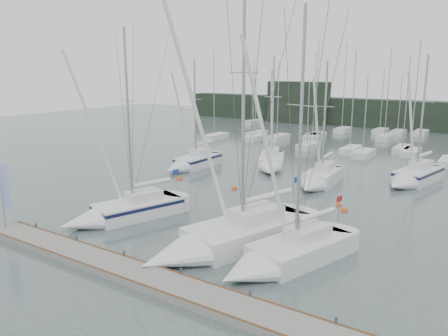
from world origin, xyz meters
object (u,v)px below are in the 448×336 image
object	(u,v)px
sailboat_mid_a	(190,163)
buoy_c	(180,179)
buoy_b	(339,206)
buoy_d	(344,211)
sailboat_near_left	(116,213)
sailboat_near_center	(216,242)
sailboat_mid_b	(271,164)
dock_banner	(4,191)
sailboat_mid_d	(411,178)
buoy_a	(234,189)
sailboat_near_right	(278,258)
sailboat_mid_c	(318,180)

from	to	relation	value
sailboat_mid_a	buoy_c	world-z (taller)	sailboat_mid_a
buoy_b	buoy_d	bearing A→B (deg)	-53.89
sailboat_near_left	sailboat_mid_a	size ratio (longest dim) A/B	1.15
sailboat_near_center	sailboat_mid_a	size ratio (longest dim) A/B	1.43
sailboat_mid_b	buoy_b	size ratio (longest dim) A/B	26.54
dock_banner	sailboat_mid_d	bearing A→B (deg)	35.45
sailboat_mid_b	dock_banner	xyz separation A→B (m)	(-5.54, -26.12, 2.38)
sailboat_mid_b	buoy_a	distance (m)	8.96
sailboat_mid_a	sailboat_near_left	bearing A→B (deg)	-69.77
sailboat_near_left	dock_banner	bearing A→B (deg)	-106.09
buoy_a	buoy_d	bearing A→B (deg)	-3.77
buoy_b	buoy_c	distance (m)	15.68
sailboat_near_right	buoy_c	xyz separation A→B (m)	(-16.54, 12.18, -0.55)
sailboat_near_left	sailboat_mid_a	xyz separation A→B (m)	(-5.66, 15.85, 0.04)
sailboat_mid_b	sailboat_mid_d	size ratio (longest dim) A/B	1.00
sailboat_mid_c	sailboat_mid_d	world-z (taller)	sailboat_mid_d
sailboat_near_right	sailboat_mid_a	size ratio (longest dim) A/B	1.19
sailboat_mid_d	buoy_b	distance (m)	10.58
buoy_a	buoy_d	size ratio (longest dim) A/B	1.01
dock_banner	buoy_b	bearing A→B (deg)	28.47
sailboat_mid_a	sailboat_mid_c	distance (m)	14.11
buoy_b	buoy_a	bearing A→B (deg)	-177.38
sailboat_near_left	buoy_a	xyz separation A→B (m)	(2.55, 11.59, -0.57)
sailboat_mid_c	buoy_a	bearing A→B (deg)	-142.58
buoy_c	buoy_a	bearing A→B (deg)	-1.12
buoy_d	sailboat_near_right	bearing A→B (deg)	-89.70
sailboat_near_left	dock_banner	xyz separation A→B (m)	(-3.91, -5.64, 2.38)
sailboat_mid_c	buoy_b	distance (m)	5.72
sailboat_mid_c	buoy_a	xyz separation A→B (m)	(-5.88, -4.93, -0.58)
buoy_d	sailboat_mid_a	bearing A→B (deg)	164.97
sailboat_near_right	buoy_b	size ratio (longest dim) A/B	30.74
buoy_d	sailboat_mid_b	bearing A→B (deg)	139.24
sailboat_mid_c	buoy_c	xyz separation A→B (m)	(-12.19, -4.81, -0.58)
buoy_c	sailboat_near_right	bearing A→B (deg)	-36.38
buoy_b	buoy_c	size ratio (longest dim) A/B	0.80
sailboat_mid_b	buoy_b	bearing A→B (deg)	-63.43
sailboat_near_center	sailboat_mid_d	distance (m)	23.44
sailboat_near_center	buoy_b	distance (m)	12.92
sailboat_mid_a	sailboat_near_center	bearing A→B (deg)	-47.90
sailboat_near_right	buoy_a	xyz separation A→B (m)	(-10.22, 12.06, -0.55)
sailboat_mid_c	buoy_b	size ratio (longest dim) A/B	25.02
sailboat_near_right	sailboat_mid_d	distance (m)	22.62
sailboat_mid_a	dock_banner	xyz separation A→B (m)	(1.75, -21.49, 2.35)
sailboat_mid_d	buoy_c	distance (m)	21.72
sailboat_mid_b	sailboat_mid_d	distance (m)	13.83
sailboat_mid_d	buoy_c	bearing A→B (deg)	-139.21
sailboat_mid_a	buoy_b	bearing A→B (deg)	-11.74
sailboat_near_center	sailboat_mid_c	bearing A→B (deg)	109.73
sailboat_near_right	buoy_d	xyz separation A→B (m)	(-0.06, 11.39, -0.55)
sailboat_near_center	sailboat_near_right	size ratio (longest dim) A/B	1.20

